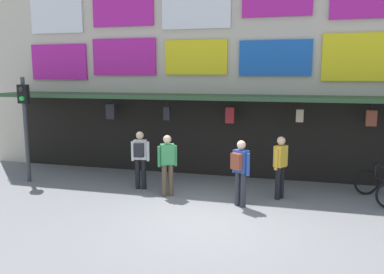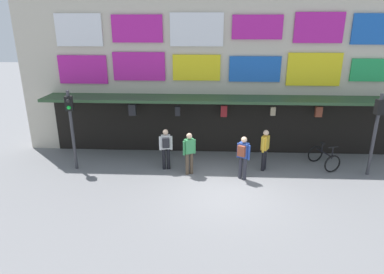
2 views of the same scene
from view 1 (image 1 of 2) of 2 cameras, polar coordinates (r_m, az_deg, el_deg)
ground_plane at (r=9.00m, az=2.06°, el=-12.20°), size 80.00×80.00×0.00m
shopfront at (r=12.89m, az=6.68°, el=12.21°), size 18.00×2.60×8.00m
traffic_light_near at (r=12.71m, az=-23.42°, el=3.32°), size 0.33×0.35×3.20m
bicycle_parked at (r=11.25m, az=25.67°, el=-6.60°), size 1.05×1.33×1.05m
pedestrian_in_blue at (r=11.15m, az=-7.64°, el=-2.75°), size 0.52×0.40×1.68m
pedestrian_in_yellow at (r=9.70m, az=7.11°, el=-4.58°), size 0.48×0.47×1.68m
pedestrian_in_white at (r=10.47m, az=-3.64°, el=-3.69°), size 0.48×0.36×1.68m
pedestrian_in_purple at (r=10.48m, az=12.87°, el=-3.90°), size 0.37×0.47×1.68m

